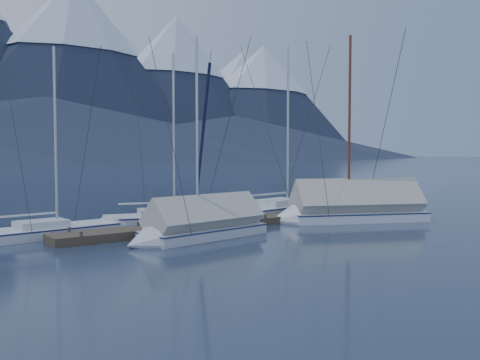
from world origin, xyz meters
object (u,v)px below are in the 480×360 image
object	(u,v)px
person	(341,194)
sailboat_open_right	(293,209)
sailboat_covered_near	(345,211)
sailboat_covered_far	(195,228)
sailboat_open_mid	(184,219)
sailboat_open_left	(68,231)

from	to	relation	value
person	sailboat_open_right	bearing A→B (deg)	37.82
sailboat_covered_near	person	size ratio (longest dim) A/B	6.66
sailboat_covered_near	sailboat_covered_far	distance (m)	9.09
person	sailboat_covered_near	bearing A→B (deg)	138.38
sailboat_covered_far	person	xyz separation A→B (m)	(11.29, 2.37, 0.69)
sailboat_open_mid	sailboat_covered_near	size ratio (longest dim) A/B	0.88
sailboat_open_right	person	distance (m)	2.95
sailboat_open_left	sailboat_covered_near	bearing A→B (deg)	-17.82
sailboat_open_right	sailboat_covered_near	xyz separation A→B (m)	(-0.58, -4.56, 0.34)
sailboat_covered_near	person	world-z (taller)	sailboat_covered_near
sailboat_open_right	person	bearing A→B (deg)	-54.54
sailboat_open_left	sailboat_open_right	size ratio (longest dim) A/B	0.82
sailboat_covered_far	person	world-z (taller)	sailboat_covered_far
sailboat_covered_near	sailboat_covered_far	size ratio (longest dim) A/B	1.17
sailboat_open_mid	sailboat_covered_near	xyz separation A→B (m)	(6.96, -4.46, 0.36)
sailboat_open_left	sailboat_open_right	distance (m)	13.47
sailboat_open_right	sailboat_covered_near	distance (m)	4.60
sailboat_open_mid	sailboat_open_right	size ratio (longest dim) A/B	0.87
sailboat_open_left	sailboat_covered_far	bearing A→B (deg)	-48.09
sailboat_open_left	person	bearing A→B (deg)	-7.04
sailboat_covered_near	person	distance (m)	3.22
sailboat_open_right	person	world-z (taller)	sailboat_open_right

